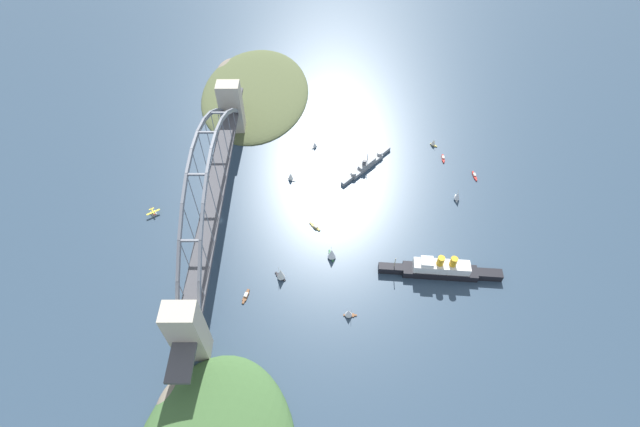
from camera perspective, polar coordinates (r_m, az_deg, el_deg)
ground_plane at (r=373.71m, az=-12.41°, el=-0.82°), size 1400.00×1400.00×0.00m
harbor_arch_bridge at (r=352.39m, az=-13.18°, el=2.16°), size 280.57×20.08×76.04m
headland_west_shore at (r=499.20m, az=-8.25°, el=14.83°), size 167.43×110.62×16.82m
ocean_liner at (r=341.43m, az=14.89°, el=-6.76°), size 15.26×88.97×20.22m
naval_cruiser at (r=406.40m, az=5.80°, el=6.03°), size 48.15×46.95×16.11m
seaplane_taxiing_near_bridge at (r=391.44m, az=-20.12°, el=0.13°), size 9.05×10.10×4.90m
small_boat_0 at (r=359.97m, az=-0.62°, el=-1.64°), size 9.07×8.81×2.11m
small_boat_1 at (r=392.90m, az=16.80°, el=2.13°), size 8.21×4.76×9.76m
small_boat_2 at (r=428.12m, az=15.14°, el=6.67°), size 10.78×2.78×2.34m
small_boat_3 at (r=339.04m, az=1.47°, el=-5.01°), size 10.97×7.31×11.13m
small_boat_4 at (r=419.77m, az=18.75°, el=4.49°), size 11.58×2.84×2.19m
small_boat_5 at (r=423.91m, az=-0.66°, el=8.60°), size 5.50×5.65×6.55m
small_boat_6 at (r=393.73m, az=-3.69°, el=4.67°), size 6.17×7.07×8.22m
small_boat_7 at (r=438.35m, az=14.00°, el=8.62°), size 5.89×6.44×7.36m
small_boat_8 at (r=315.62m, az=3.62°, el=-12.28°), size 5.13×9.13×8.13m
small_boat_9 at (r=329.90m, az=-4.92°, el=-7.51°), size 9.00×8.97×11.90m
small_boat_10 at (r=328.94m, az=-9.26°, el=-10.13°), size 11.73×4.59×2.05m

